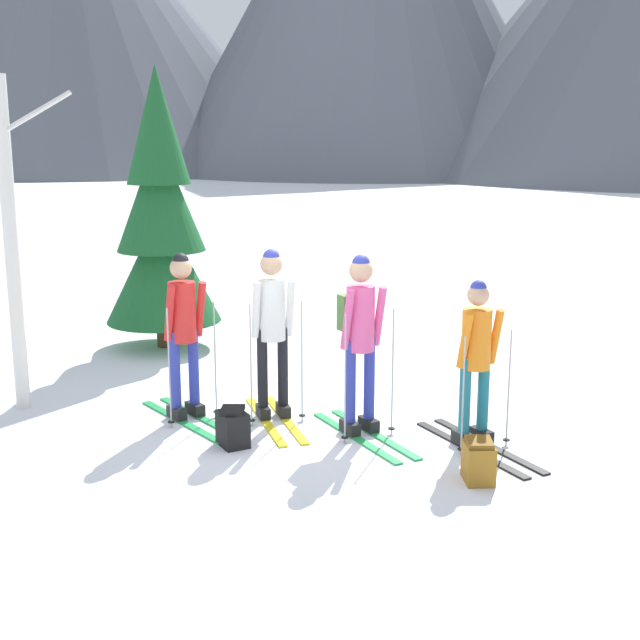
# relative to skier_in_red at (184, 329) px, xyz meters

# --- Properties ---
(ground_plane) EXTENTS (400.00, 400.00, 0.00)m
(ground_plane) POSITION_rel_skier_in_red_xyz_m (1.34, -0.39, -0.98)
(ground_plane) COLOR white
(skier_in_red) EXTENTS (1.29, 1.48, 1.77)m
(skier_in_red) POSITION_rel_skier_in_red_xyz_m (0.00, 0.00, 0.00)
(skier_in_red) COLOR green
(skier_in_red) RESTS_ON ground
(skier_in_white) EXTENTS (0.79, 1.60, 1.81)m
(skier_in_white) POSITION_rel_skier_in_red_xyz_m (0.92, 0.04, 0.06)
(skier_in_white) COLOR yellow
(skier_in_white) RESTS_ON ground
(skier_in_pink) EXTENTS (1.06, 1.56, 1.82)m
(skier_in_pink) POSITION_rel_skier_in_red_xyz_m (1.83, -0.41, 0.06)
(skier_in_pink) COLOR green
(skier_in_pink) RESTS_ON ground
(skier_in_orange) EXTENTS (1.08, 1.60, 1.62)m
(skier_in_orange) POSITION_rel_skier_in_red_xyz_m (2.93, -0.72, -0.10)
(skier_in_orange) COLOR black
(skier_in_orange) RESTS_ON ground
(pine_tree_near) EXTENTS (1.60, 1.60, 3.87)m
(pine_tree_near) POSITION_rel_skier_in_red_xyz_m (-0.87, 3.11, 0.79)
(pine_tree_near) COLOR #51381E
(pine_tree_near) RESTS_ON ground
(birch_tree_tall) EXTENTS (0.94, 0.54, 3.56)m
(birch_tree_tall) POSITION_rel_skier_in_red_xyz_m (-1.86, 0.31, 0.86)
(birch_tree_tall) COLOR silver
(birch_tree_tall) RESTS_ON ground
(backpack_on_snow_front) EXTENTS (0.37, 0.40, 0.38)m
(backpack_on_snow_front) POSITION_rel_skier_in_red_xyz_m (0.60, -0.81, -0.79)
(backpack_on_snow_front) COLOR black
(backpack_on_snow_front) RESTS_ON ground
(backpack_on_snow_beside) EXTENTS (0.26, 0.34, 0.38)m
(backpack_on_snow_beside) POSITION_rel_skier_in_red_xyz_m (2.84, -1.61, -0.79)
(backpack_on_snow_beside) COLOR #99661E
(backpack_on_snow_beside) RESTS_ON ground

